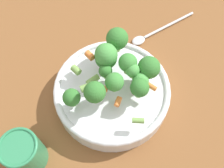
{
  "coord_description": "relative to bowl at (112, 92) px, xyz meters",
  "views": [
    {
      "loc": [
        -0.07,
        -0.25,
        0.54
      ],
      "look_at": [
        0.0,
        0.0,
        0.07
      ],
      "focal_mm": 42.0,
      "sensor_mm": 36.0,
      "label": 1
    }
  ],
  "objects": [
    {
      "name": "pasta_salad",
      "position": [
        0.01,
        0.02,
        0.07
      ],
      "size": [
        0.2,
        0.21,
        0.08
      ],
      "color": "#8CB766",
      "rests_on": "bowl"
    },
    {
      "name": "bowl",
      "position": [
        0.0,
        0.0,
        0.0
      ],
      "size": [
        0.25,
        0.25,
        0.05
      ],
      "color": "silver",
      "rests_on": "ground_plane"
    },
    {
      "name": "ground_plane",
      "position": [
        0.0,
        0.0,
        -0.03
      ],
      "size": [
        3.0,
        3.0,
        0.0
      ],
      "primitive_type": "plane",
      "color": "brown"
    },
    {
      "name": "cup",
      "position": [
        -0.2,
        -0.09,
        0.02
      ],
      "size": [
        0.07,
        0.07,
        0.09
      ],
      "color": "#2D7F51",
      "rests_on": "ground_plane"
    },
    {
      "name": "spoon",
      "position": [
        0.15,
        0.15,
        -0.02
      ],
      "size": [
        0.19,
        0.07,
        0.01
      ],
      "rotation": [
        0.0,
        0.0,
        9.71
      ],
      "color": "silver",
      "rests_on": "ground_plane"
    }
  ]
}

